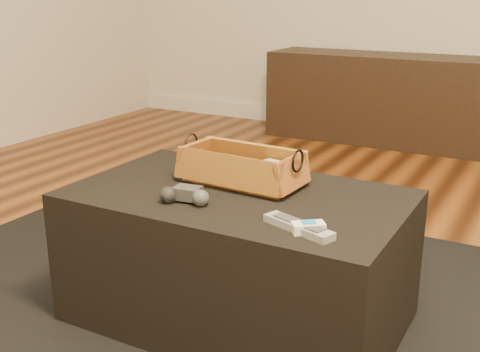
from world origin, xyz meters
The scene contains 11 objects.
floor centered at (0.00, 0.00, -0.01)m, with size 5.00×5.50×0.01m, color brown.
baseboard centered at (0.00, 2.73, 0.06)m, with size 5.00×0.04×0.12m, color white.
media_cabinet centered at (-0.36, 2.51, 0.30)m, with size 1.51×0.45×0.59m, color black.
area_rug centered at (-0.06, -0.08, 0.01)m, with size 2.60×2.00×0.01m, color black.
ottoman centered at (-0.06, -0.03, 0.22)m, with size 1.00×0.60×0.42m, color black.
tv_remote centered at (-0.11, 0.04, 0.46)m, with size 0.21×0.05×0.02m, color black.
cloth_bundle centered at (0.01, 0.08, 0.48)m, with size 0.11×0.07×0.06m, color tan.
wicker_basket centered at (-0.09, 0.06, 0.48)m, with size 0.40×0.23×0.14m.
game_controller centered at (-0.14, -0.18, 0.46)m, with size 0.15×0.10×0.05m.
silver_remote centered at (0.22, -0.21, 0.44)m, with size 0.21×0.11×0.02m.
cream_gadget centered at (0.25, -0.21, 0.45)m, with size 0.09×0.08×0.03m.
Camera 1 is at (0.78, -1.52, 1.02)m, focal length 45.00 mm.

